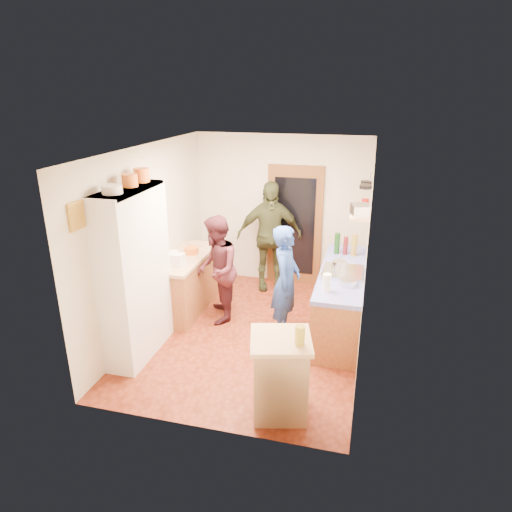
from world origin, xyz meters
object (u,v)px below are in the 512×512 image
at_px(person_left, 219,269).
at_px(hutch_body, 135,274).
at_px(island_base, 280,378).
at_px(person_back, 270,236).
at_px(person_hob, 288,283).
at_px(right_counter_base, 341,301).

bearing_deg(person_left, hutch_body, -49.49).
distance_m(island_base, person_back, 3.33).
relative_size(person_hob, person_back, 0.85).
bearing_deg(person_hob, hutch_body, 118.34).
distance_m(right_counter_base, person_hob, 0.90).
distance_m(hutch_body, person_back, 2.72).
distance_m(island_base, person_hob, 1.70).
height_order(right_counter_base, person_hob, person_hob).
bearing_deg(island_base, person_back, 104.65).
xyz_separation_m(person_hob, person_back, (-0.60, 1.55, 0.14)).
bearing_deg(person_left, island_base, 17.49).
bearing_deg(right_counter_base, person_back, 138.94).
relative_size(hutch_body, person_left, 1.37).
relative_size(right_counter_base, island_base, 2.56).
xyz_separation_m(hutch_body, person_hob, (1.79, 0.89, -0.30)).
xyz_separation_m(island_base, person_left, (-1.32, 1.88, 0.37)).
bearing_deg(hutch_body, right_counter_base, 27.47).
xyz_separation_m(hutch_body, person_left, (0.71, 1.13, -0.30)).
xyz_separation_m(hutch_body, person_back, (1.19, 2.44, -0.16)).
distance_m(right_counter_base, person_left, 1.84).
height_order(right_counter_base, island_base, island_base).
height_order(island_base, person_back, person_back).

